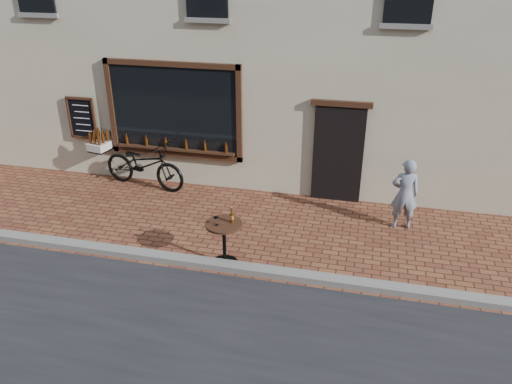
# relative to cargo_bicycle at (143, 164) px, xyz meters

# --- Properties ---
(ground) EXTENTS (90.00, 90.00, 0.00)m
(ground) POSITION_rel_cargo_bicycle_xyz_m (2.66, -3.11, -0.58)
(ground) COLOR #5D2E1E
(ground) RESTS_ON ground
(kerb) EXTENTS (90.00, 0.25, 0.12)m
(kerb) POSITION_rel_cargo_bicycle_xyz_m (2.66, -2.91, -0.52)
(kerb) COLOR slate
(kerb) RESTS_ON ground
(cargo_bicycle) EXTENTS (2.58, 1.14, 1.22)m
(cargo_bicycle) POSITION_rel_cargo_bicycle_xyz_m (0.00, 0.00, 0.00)
(cargo_bicycle) COLOR black
(cargo_bicycle) RESTS_ON ground
(bistro_table) EXTENTS (0.66, 0.66, 1.13)m
(bistro_table) POSITION_rel_cargo_bicycle_xyz_m (2.85, -2.76, 0.02)
(bistro_table) COLOR black
(bistro_table) RESTS_ON ground
(pedestrian) EXTENTS (0.59, 0.42, 1.51)m
(pedestrian) POSITION_rel_cargo_bicycle_xyz_m (6.00, -0.63, 0.17)
(pedestrian) COLOR gray
(pedestrian) RESTS_ON ground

